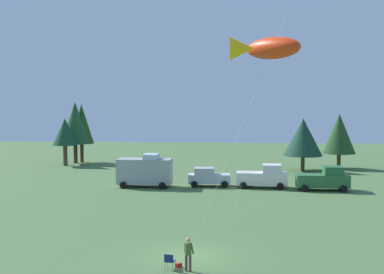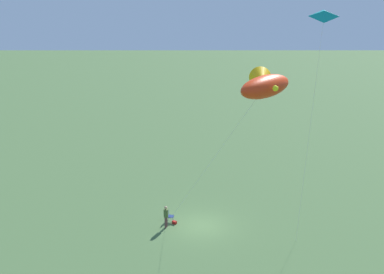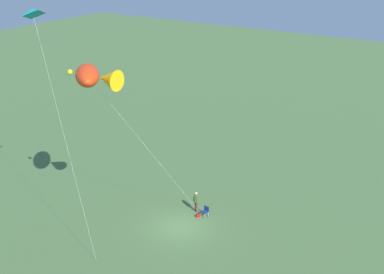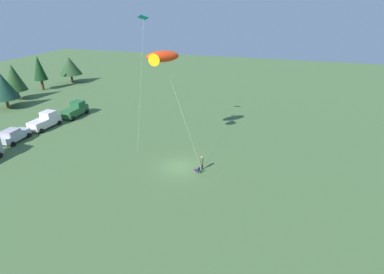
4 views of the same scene
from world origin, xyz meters
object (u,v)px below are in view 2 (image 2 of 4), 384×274
folding_chair (169,215)px  kite_delta_teal (324,15)px  kite_large_fish (264,85)px  backpack_on_grass (174,222)px  person_kite_flyer (166,215)px

folding_chair → kite_delta_teal: 19.35m
kite_large_fish → folding_chair: bearing=-130.0°
backpack_on_grass → kite_delta_teal: size_ratio=0.02×
folding_chair → kite_large_fish: kite_large_fish is taller
folding_chair → kite_large_fish: (5.12, 6.10, 11.36)m
backpack_on_grass → kite_delta_teal: 19.33m
person_kite_flyer → kite_delta_teal: kite_delta_teal is taller
folding_chair → backpack_on_grass: size_ratio=2.56×
kite_large_fish → backpack_on_grass: bearing=-129.5°
folding_chair → kite_delta_teal: bearing=-27.7°
folding_chair → kite_delta_teal: kite_delta_teal is taller
person_kite_flyer → folding_chair: (-0.98, 0.19, -0.53)m
person_kite_flyer → kite_large_fish: bearing=-15.1°
kite_large_fish → person_kite_flyer: bearing=-123.3°
kite_large_fish → kite_delta_teal: size_ratio=0.76×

